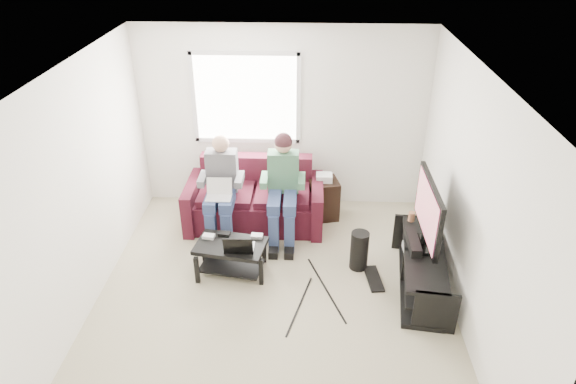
{
  "coord_description": "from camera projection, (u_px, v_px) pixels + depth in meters",
  "views": [
    {
      "loc": [
        0.35,
        -4.47,
        3.9
      ],
      "look_at": [
        0.14,
        0.6,
        1.06
      ],
      "focal_mm": 32.0,
      "sensor_mm": 36.0,
      "label": 1
    }
  ],
  "objects": [
    {
      "name": "window",
      "position": [
        246.0,
        98.0,
        7.0
      ],
      "size": [
        1.48,
        0.04,
        1.28
      ],
      "color": "white",
      "rests_on": "wall_back"
    },
    {
      "name": "wall_left",
      "position": [
        77.0,
        196.0,
        5.25
      ],
      "size": [
        0.0,
        4.5,
        4.5
      ],
      "primitive_type": "plane",
      "rotation": [
        1.57,
        0.0,
        1.57
      ],
      "color": "white",
      "rests_on": "floor"
    },
    {
      "name": "wall_right",
      "position": [
        471.0,
        204.0,
        5.11
      ],
      "size": [
        0.0,
        4.5,
        4.5
      ],
      "primitive_type": "plane",
      "rotation": [
        1.57,
        0.0,
        -1.57
      ],
      "color": "white",
      "rests_on": "floor"
    },
    {
      "name": "laptop_silver",
      "position": [
        219.0,
        194.0,
        6.45
      ],
      "size": [
        0.35,
        0.27,
        0.24
      ],
      "primitive_type": null,
      "rotation": [
        0.0,
        0.0,
        0.16
      ],
      "color": "silver",
      "rests_on": "person_left"
    },
    {
      "name": "tv",
      "position": [
        428.0,
        211.0,
        5.64
      ],
      "size": [
        0.12,
        1.1,
        0.81
      ],
      "color": "black",
      "rests_on": "tv_stand"
    },
    {
      "name": "subwoofer",
      "position": [
        359.0,
        250.0,
        6.21
      ],
      "size": [
        0.22,
        0.22,
        0.5
      ],
      "primitive_type": "cylinder",
      "color": "black",
      "rests_on": "floor"
    },
    {
      "name": "controller_c",
      "position": [
        257.0,
        236.0,
        6.17
      ],
      "size": [
        0.15,
        0.1,
        0.04
      ],
      "primitive_type": "cube",
      "rotation": [
        0.0,
        0.0,
        -0.08
      ],
      "color": "gray",
      "rests_on": "coffee_table"
    },
    {
      "name": "sofa",
      "position": [
        255.0,
        201.0,
        7.1
      ],
      "size": [
        1.86,
        0.93,
        0.88
      ],
      "color": "#471120",
      "rests_on": "floor"
    },
    {
      "name": "floor",
      "position": [
        273.0,
        299.0,
        5.81
      ],
      "size": [
        4.5,
        4.5,
        0.0
      ],
      "primitive_type": "plane",
      "color": "#B0A789",
      "rests_on": "ground"
    },
    {
      "name": "coffee_table",
      "position": [
        231.0,
        252.0,
        6.11
      ],
      "size": [
        0.89,
        0.63,
        0.41
      ],
      "color": "black",
      "rests_on": "floor"
    },
    {
      "name": "console_grey",
      "position": [
        418.0,
        249.0,
        6.13
      ],
      "size": [
        0.34,
        0.26,
        0.08
      ],
      "primitive_type": "cube",
      "color": "gray",
      "rests_on": "tv_stand"
    },
    {
      "name": "drink_cup",
      "position": [
        412.0,
        217.0,
        6.3
      ],
      "size": [
        0.08,
        0.08,
        0.12
      ],
      "primitive_type": "cylinder",
      "color": "#A66947",
      "rests_on": "tv_stand"
    },
    {
      "name": "laptop_black",
      "position": [
        239.0,
        240.0,
        5.92
      ],
      "size": [
        0.36,
        0.26,
        0.24
      ],
      "primitive_type": null,
      "rotation": [
        0.0,
        0.0,
        -0.07
      ],
      "color": "black",
      "rests_on": "coffee_table"
    },
    {
      "name": "console_black",
      "position": [
        423.0,
        268.0,
        5.83
      ],
      "size": [
        0.38,
        0.3,
        0.07
      ],
      "primitive_type": "cube",
      "color": "black",
      "rests_on": "tv_stand"
    },
    {
      "name": "ceiling",
      "position": [
        269.0,
        74.0,
        4.54
      ],
      "size": [
        4.5,
        4.5,
        0.0
      ],
      "primitive_type": "plane",
      "rotation": [
        3.14,
        0.0,
        0.0
      ],
      "color": "white",
      "rests_on": "wall_back"
    },
    {
      "name": "wall_front",
      "position": [
        247.0,
        380.0,
        3.22
      ],
      "size": [
        4.5,
        0.0,
        4.5
      ],
      "primitive_type": "plane",
      "rotation": [
        -1.57,
        0.0,
        0.0
      ],
      "color": "white",
      "rests_on": "floor"
    },
    {
      "name": "controller_a",
      "position": [
        209.0,
        236.0,
        6.16
      ],
      "size": [
        0.15,
        0.11,
        0.04
      ],
      "primitive_type": "cube",
      "rotation": [
        0.0,
        0.0,
        -0.16
      ],
      "color": "silver",
      "rests_on": "coffee_table"
    },
    {
      "name": "wall_back",
      "position": [
        283.0,
        119.0,
        7.14
      ],
      "size": [
        4.5,
        0.0,
        4.5
      ],
      "primitive_type": "plane",
      "rotation": [
        1.57,
        0.0,
        0.0
      ],
      "color": "white",
      "rests_on": "floor"
    },
    {
      "name": "console_white",
      "position": [
        429.0,
        288.0,
        5.53
      ],
      "size": [
        0.3,
        0.22,
        0.06
      ],
      "primitive_type": "cube",
      "color": "silver",
      "rests_on": "tv_stand"
    },
    {
      "name": "controller_b",
      "position": [
        224.0,
        234.0,
        6.21
      ],
      "size": [
        0.15,
        0.11,
        0.04
      ],
      "primitive_type": "cube",
      "rotation": [
        0.0,
        0.0,
        -0.14
      ],
      "color": "black",
      "rests_on": "coffee_table"
    },
    {
      "name": "person_left",
      "position": [
        221.0,
        185.0,
        6.62
      ],
      "size": [
        0.4,
        0.71,
        1.36
      ],
      "color": "#334C72",
      "rests_on": "sofa"
    },
    {
      "name": "tv_stand",
      "position": [
        422.0,
        270.0,
        5.91
      ],
      "size": [
        0.65,
        1.56,
        0.5
      ],
      "color": "black",
      "rests_on": "floor"
    },
    {
      "name": "keyboard_floor",
      "position": [
        374.0,
        279.0,
        6.11
      ],
      "size": [
        0.22,
        0.5,
        0.03
      ],
      "primitive_type": "cube",
      "rotation": [
        0.0,
        0.0,
        0.12
      ],
      "color": "black",
      "rests_on": "floor"
    },
    {
      "name": "soundbar",
      "position": [
        413.0,
        242.0,
        5.84
      ],
      "size": [
        0.12,
        0.5,
        0.1
      ],
      "primitive_type": "cube",
      "color": "black",
      "rests_on": "tv_stand"
    },
    {
      "name": "person_right",
      "position": [
        283.0,
        181.0,
        6.57
      ],
      "size": [
        0.4,
        0.71,
        1.41
      ],
      "color": "#334C72",
      "rests_on": "sofa"
    },
    {
      "name": "end_table",
      "position": [
        323.0,
        198.0,
        7.22
      ],
      "size": [
        0.39,
        0.39,
        0.68
      ],
      "color": "black",
      "rests_on": "floor"
    }
  ]
}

